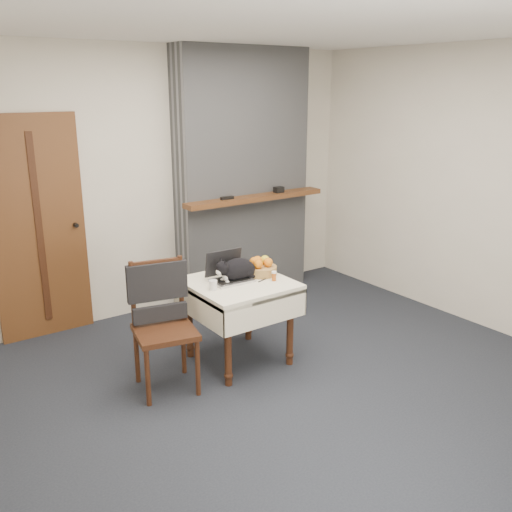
{
  "coord_description": "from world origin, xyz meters",
  "views": [
    {
      "loc": [
        -2.46,
        -3.13,
        2.22
      ],
      "look_at": [
        0.08,
        0.45,
        0.9
      ],
      "focal_mm": 40.0,
      "sensor_mm": 36.0,
      "label": 1
    }
  ],
  "objects_px": {
    "door": "(38,229)",
    "cat": "(238,270)",
    "side_table": "(239,294)",
    "laptop": "(228,273)",
    "pill_bottle": "(274,276)",
    "chair": "(161,307)",
    "cream_jar": "(213,285)",
    "fruit_basket": "(261,268)"
  },
  "relations": [
    {
      "from": "laptop",
      "to": "fruit_basket",
      "type": "relative_size",
      "value": 1.27
    },
    {
      "from": "pill_bottle",
      "to": "chair",
      "type": "distance_m",
      "value": 0.95
    },
    {
      "from": "pill_bottle",
      "to": "side_table",
      "type": "bearing_deg",
      "value": 148.04
    },
    {
      "from": "cream_jar",
      "to": "fruit_basket",
      "type": "height_order",
      "value": "fruit_basket"
    },
    {
      "from": "cream_jar",
      "to": "fruit_basket",
      "type": "xyz_separation_m",
      "value": [
        0.52,
        0.08,
        0.02
      ]
    },
    {
      "from": "cat",
      "to": "pill_bottle",
      "type": "height_order",
      "value": "cat"
    },
    {
      "from": "cat",
      "to": "chair",
      "type": "bearing_deg",
      "value": 176.51
    },
    {
      "from": "laptop",
      "to": "cream_jar",
      "type": "relative_size",
      "value": 4.44
    },
    {
      "from": "laptop",
      "to": "pill_bottle",
      "type": "bearing_deg",
      "value": -36.05
    },
    {
      "from": "side_table",
      "to": "laptop",
      "type": "bearing_deg",
      "value": 121.2
    },
    {
      "from": "door",
      "to": "fruit_basket",
      "type": "height_order",
      "value": "door"
    },
    {
      "from": "laptop",
      "to": "chair",
      "type": "xyz_separation_m",
      "value": [
        -0.64,
        -0.05,
        -0.13
      ]
    },
    {
      "from": "pill_bottle",
      "to": "cream_jar",
      "type": "bearing_deg",
      "value": 168.11
    },
    {
      "from": "pill_bottle",
      "to": "chair",
      "type": "relative_size",
      "value": 0.08
    },
    {
      "from": "cat",
      "to": "fruit_basket",
      "type": "distance_m",
      "value": 0.24
    },
    {
      "from": "chair",
      "to": "laptop",
      "type": "bearing_deg",
      "value": 16.78
    },
    {
      "from": "side_table",
      "to": "chair",
      "type": "distance_m",
      "value": 0.68
    },
    {
      "from": "laptop",
      "to": "chair",
      "type": "distance_m",
      "value": 0.65
    },
    {
      "from": "side_table",
      "to": "laptop",
      "type": "xyz_separation_m",
      "value": [
        -0.05,
        0.08,
        0.17
      ]
    },
    {
      "from": "cream_jar",
      "to": "fruit_basket",
      "type": "bearing_deg",
      "value": 9.19
    },
    {
      "from": "side_table",
      "to": "pill_bottle",
      "type": "distance_m",
      "value": 0.33
    },
    {
      "from": "door",
      "to": "pill_bottle",
      "type": "relative_size",
      "value": 24.98
    },
    {
      "from": "laptop",
      "to": "cat",
      "type": "relative_size",
      "value": 0.75
    },
    {
      "from": "pill_bottle",
      "to": "chair",
      "type": "bearing_deg",
      "value": 169.06
    },
    {
      "from": "fruit_basket",
      "to": "chair",
      "type": "bearing_deg",
      "value": -179.26
    },
    {
      "from": "side_table",
      "to": "cat",
      "type": "xyz_separation_m",
      "value": [
        0.01,
        0.03,
        0.2
      ]
    },
    {
      "from": "fruit_basket",
      "to": "laptop",
      "type": "bearing_deg",
      "value": 172.56
    },
    {
      "from": "door",
      "to": "chair",
      "type": "xyz_separation_m",
      "value": [
        0.46,
        -1.45,
        -0.37
      ]
    },
    {
      "from": "cream_jar",
      "to": "pill_bottle",
      "type": "relative_size",
      "value": 0.94
    },
    {
      "from": "side_table",
      "to": "laptop",
      "type": "height_order",
      "value": "laptop"
    },
    {
      "from": "cream_jar",
      "to": "chair",
      "type": "bearing_deg",
      "value": 170.23
    },
    {
      "from": "side_table",
      "to": "fruit_basket",
      "type": "distance_m",
      "value": 0.31
    },
    {
      "from": "side_table",
      "to": "fruit_basket",
      "type": "height_order",
      "value": "fruit_basket"
    },
    {
      "from": "door",
      "to": "cat",
      "type": "relative_size",
      "value": 4.54
    },
    {
      "from": "door",
      "to": "cream_jar",
      "type": "bearing_deg",
      "value": -60.17
    },
    {
      "from": "door",
      "to": "cream_jar",
      "type": "relative_size",
      "value": 26.71
    },
    {
      "from": "chair",
      "to": "fruit_basket",
      "type": "bearing_deg",
      "value": 12.94
    },
    {
      "from": "side_table",
      "to": "chair",
      "type": "height_order",
      "value": "chair"
    },
    {
      "from": "door",
      "to": "chair",
      "type": "distance_m",
      "value": 1.57
    },
    {
      "from": "door",
      "to": "pill_bottle",
      "type": "xyz_separation_m",
      "value": [
        1.38,
        -1.63,
        -0.26
      ]
    },
    {
      "from": "fruit_basket",
      "to": "door",
      "type": "bearing_deg",
      "value": 134.02
    },
    {
      "from": "laptop",
      "to": "fruit_basket",
      "type": "bearing_deg",
      "value": -5.14
    }
  ]
}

